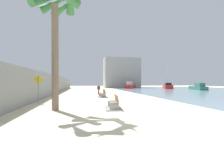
% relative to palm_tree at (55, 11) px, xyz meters
% --- Properties ---
extents(ground_plane, '(120.00, 120.00, 0.00)m').
position_rel_palm_tree_xyz_m(ground_plane, '(4.52, 15.23, -6.47)').
color(ground_plane, beige).
extents(seawall, '(0.80, 64.00, 2.98)m').
position_rel_palm_tree_xyz_m(seawall, '(-2.98, 15.23, -4.98)').
color(seawall, gray).
rests_on(seawall, ground).
extents(palm_tree, '(3.42, 3.57, 8.34)m').
position_rel_palm_tree_xyz_m(palm_tree, '(0.00, 0.00, 0.00)').
color(palm_tree, '#7A6651').
rests_on(palm_tree, ground).
extents(bench_near, '(1.27, 2.18, 0.98)m').
position_rel_palm_tree_xyz_m(bench_near, '(3.89, -0.08, -6.24)').
color(bench_near, gray).
rests_on(bench_near, ground).
extents(bench_far, '(1.16, 2.13, 0.98)m').
position_rel_palm_tree_xyz_m(bench_far, '(4.19, 8.75, -6.24)').
color(bench_far, gray).
rests_on(bench_far, ground).
extents(person_walking, '(0.48, 0.31, 1.52)m').
position_rel_palm_tree_xyz_m(person_walking, '(4.16, 13.29, -5.60)').
color(person_walking, '#B22D33').
rests_on(person_walking, ground).
extents(boat_outer, '(3.55, 7.04, 1.66)m').
position_rel_palm_tree_xyz_m(boat_outer, '(29.18, 23.72, -5.82)').
color(boat_outer, '#337060').
rests_on(boat_outer, water_bay).
extents(boat_mid_bay, '(5.39, 7.82, 2.11)m').
position_rel_palm_tree_xyz_m(boat_mid_bay, '(16.27, 37.20, -5.67)').
color(boat_mid_bay, red).
rests_on(boat_mid_bay, water_bay).
extents(boat_far_right, '(4.92, 8.16, 7.98)m').
position_rel_palm_tree_xyz_m(boat_far_right, '(26.21, 32.71, -5.77)').
color(boat_far_right, red).
rests_on(boat_far_right, water_bay).
extents(pedestrian_sign, '(0.85, 0.08, 2.48)m').
position_rel_palm_tree_xyz_m(pedestrian_sign, '(-2.00, 3.91, -4.93)').
color(pedestrian_sign, slate).
rests_on(pedestrian_sign, ground).
extents(harbor_building, '(12.00, 6.00, 10.04)m').
position_rel_palm_tree_xyz_m(harbor_building, '(14.93, 43.23, -1.45)').
color(harbor_building, '#9E9E99').
rests_on(harbor_building, ground).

